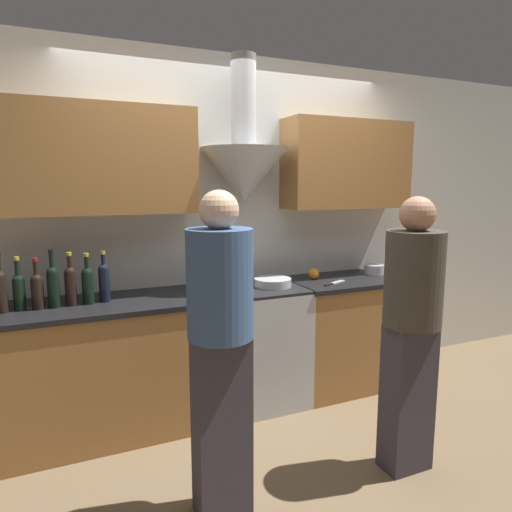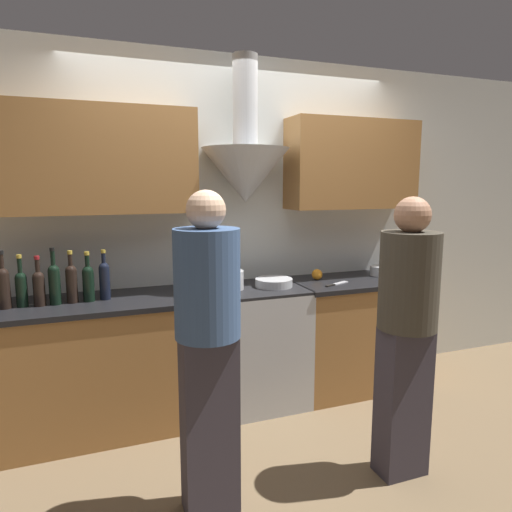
# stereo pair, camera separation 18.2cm
# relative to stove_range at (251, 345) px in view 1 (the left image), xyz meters

# --- Properties ---
(ground_plane) EXTENTS (12.00, 12.00, 0.00)m
(ground_plane) POSITION_rel_stove_range_xyz_m (0.00, -0.35, -0.45)
(ground_plane) COLOR brown
(wall_back) EXTENTS (8.40, 0.64, 2.60)m
(wall_back) POSITION_rel_stove_range_xyz_m (-0.06, 0.26, 1.03)
(wall_back) COLOR silver
(wall_back) RESTS_ON ground_plane
(counter_left) EXTENTS (1.42, 0.62, 0.89)m
(counter_left) POSITION_rel_stove_range_xyz_m (-1.08, -0.00, -0.00)
(counter_left) COLOR #9E6B38
(counter_left) RESTS_ON ground_plane
(counter_right) EXTENTS (1.10, 0.62, 0.89)m
(counter_right) POSITION_rel_stove_range_xyz_m (0.92, -0.00, -0.00)
(counter_right) COLOR #9E6B38
(counter_right) RESTS_ON ground_plane
(stove_range) EXTENTS (0.76, 0.60, 0.89)m
(stove_range) POSITION_rel_stove_range_xyz_m (0.00, 0.00, 0.00)
(stove_range) COLOR #B7BABC
(stove_range) RESTS_ON ground_plane
(wine_bottle_1) EXTENTS (0.08, 0.08, 0.36)m
(wine_bottle_1) POSITION_rel_stove_range_xyz_m (-1.60, -0.01, 0.59)
(wine_bottle_1) COLOR black
(wine_bottle_1) RESTS_ON counter_left
(wine_bottle_2) EXTENTS (0.07, 0.07, 0.33)m
(wine_bottle_2) POSITION_rel_stove_range_xyz_m (-1.51, -0.00, 0.57)
(wine_bottle_2) COLOR black
(wine_bottle_2) RESTS_ON counter_left
(wine_bottle_3) EXTENTS (0.07, 0.07, 0.32)m
(wine_bottle_3) POSITION_rel_stove_range_xyz_m (-1.41, -0.02, 0.57)
(wine_bottle_3) COLOR black
(wine_bottle_3) RESTS_ON counter_left
(wine_bottle_4) EXTENTS (0.07, 0.07, 0.36)m
(wine_bottle_4) POSITION_rel_stove_range_xyz_m (-1.32, -0.01, 0.59)
(wine_bottle_4) COLOR black
(wine_bottle_4) RESTS_ON counter_left
(wine_bottle_5) EXTENTS (0.07, 0.07, 0.34)m
(wine_bottle_5) POSITION_rel_stove_range_xyz_m (-1.22, -0.00, 0.58)
(wine_bottle_5) COLOR black
(wine_bottle_5) RESTS_ON counter_left
(wine_bottle_6) EXTENTS (0.07, 0.07, 0.32)m
(wine_bottle_6) POSITION_rel_stove_range_xyz_m (-1.12, -0.00, 0.57)
(wine_bottle_6) COLOR black
(wine_bottle_6) RESTS_ON counter_left
(wine_bottle_7) EXTENTS (0.07, 0.07, 0.33)m
(wine_bottle_7) POSITION_rel_stove_range_xyz_m (-1.02, 0.01, 0.58)
(wine_bottle_7) COLOR black
(wine_bottle_7) RESTS_ON counter_left
(stock_pot) EXTENTS (0.22, 0.22, 0.13)m
(stock_pot) POSITION_rel_stove_range_xyz_m (-0.17, 0.01, 0.51)
(stock_pot) COLOR #B7BABC
(stock_pot) RESTS_ON stove_range
(mixing_bowl) EXTENTS (0.28, 0.28, 0.06)m
(mixing_bowl) POSITION_rel_stove_range_xyz_m (0.17, -0.03, 0.47)
(mixing_bowl) COLOR #B7BABC
(mixing_bowl) RESTS_ON stove_range
(orange_fruit) EXTENTS (0.09, 0.09, 0.09)m
(orange_fruit) POSITION_rel_stove_range_xyz_m (0.58, 0.08, 0.49)
(orange_fruit) COLOR orange
(orange_fruit) RESTS_ON counter_right
(saucepan) EXTENTS (0.16, 0.16, 0.08)m
(saucepan) POSITION_rel_stove_range_xyz_m (1.16, 0.05, 0.48)
(saucepan) COLOR #B7BABC
(saucepan) RESTS_ON counter_right
(chefs_knife) EXTENTS (0.24, 0.13, 0.01)m
(chefs_knife) POSITION_rel_stove_range_xyz_m (0.64, -0.13, 0.45)
(chefs_knife) COLOR silver
(chefs_knife) RESTS_ON counter_right
(person_foreground_left) EXTENTS (0.32, 0.32, 1.62)m
(person_foreground_left) POSITION_rel_stove_range_xyz_m (-0.59, -1.02, 0.45)
(person_foreground_left) COLOR #38333D
(person_foreground_left) RESTS_ON ground_plane
(person_foreground_right) EXTENTS (0.32, 0.32, 1.58)m
(person_foreground_right) POSITION_rel_stove_range_xyz_m (0.51, -1.11, 0.42)
(person_foreground_right) COLOR #38333D
(person_foreground_right) RESTS_ON ground_plane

